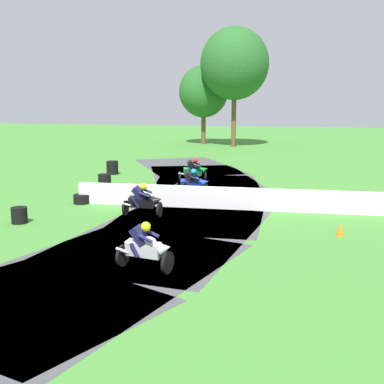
{
  "coord_description": "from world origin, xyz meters",
  "views": [
    {
      "loc": [
        3.98,
        -20.4,
        4.61
      ],
      "look_at": [
        -0.01,
        -1.24,
        0.9
      ],
      "focal_mm": 47.1,
      "sensor_mm": 36.0,
      "label": 1
    }
  ],
  "objects_px": {
    "tire_stack_extra_a": "(112,168)",
    "traffic_cone": "(340,230)",
    "motorcycle_trailing_blue": "(193,183)",
    "motorcycle_fourth_green": "(194,170)",
    "tire_stack_mid_b": "(82,199)",
    "tire_stack_far": "(105,180)",
    "tire_stack_mid_a": "(19,215)",
    "motorcycle_lead_white": "(146,247)",
    "motorcycle_chase_black": "(143,201)"
  },
  "relations": [
    {
      "from": "tire_stack_extra_a",
      "to": "motorcycle_trailing_blue",
      "type": "bearing_deg",
      "value": -42.59
    },
    {
      "from": "tire_stack_mid_b",
      "to": "tire_stack_far",
      "type": "distance_m",
      "value": 4.59
    },
    {
      "from": "tire_stack_mid_a",
      "to": "motorcycle_trailing_blue",
      "type": "bearing_deg",
      "value": 50.82
    },
    {
      "from": "motorcycle_trailing_blue",
      "to": "tire_stack_extra_a",
      "type": "height_order",
      "value": "motorcycle_trailing_blue"
    },
    {
      "from": "motorcycle_trailing_blue",
      "to": "tire_stack_mid_b",
      "type": "bearing_deg",
      "value": -148.81
    },
    {
      "from": "motorcycle_fourth_green",
      "to": "tire_stack_far",
      "type": "relative_size",
      "value": 2.56
    },
    {
      "from": "tire_stack_far",
      "to": "motorcycle_trailing_blue",
      "type": "bearing_deg",
      "value": -19.79
    },
    {
      "from": "tire_stack_mid_b",
      "to": "tire_stack_extra_a",
      "type": "height_order",
      "value": "tire_stack_extra_a"
    },
    {
      "from": "tire_stack_mid_b",
      "to": "traffic_cone",
      "type": "height_order",
      "value": "traffic_cone"
    },
    {
      "from": "motorcycle_chase_black",
      "to": "motorcycle_fourth_green",
      "type": "xyz_separation_m",
      "value": [
        0.29,
        8.44,
        -0.01
      ]
    },
    {
      "from": "motorcycle_fourth_green",
      "to": "traffic_cone",
      "type": "relative_size",
      "value": 3.94
    },
    {
      "from": "motorcycle_lead_white",
      "to": "traffic_cone",
      "type": "height_order",
      "value": "motorcycle_lead_white"
    },
    {
      "from": "motorcycle_lead_white",
      "to": "tire_stack_extra_a",
      "type": "xyz_separation_m",
      "value": [
        -7.01,
        16.09,
        -0.26
      ]
    },
    {
      "from": "motorcycle_fourth_green",
      "to": "traffic_cone",
      "type": "bearing_deg",
      "value": -54.28
    },
    {
      "from": "motorcycle_fourth_green",
      "to": "tire_stack_far",
      "type": "bearing_deg",
      "value": -154.7
    },
    {
      "from": "motorcycle_chase_black",
      "to": "tire_stack_far",
      "type": "height_order",
      "value": "motorcycle_chase_black"
    },
    {
      "from": "motorcycle_fourth_green",
      "to": "tire_stack_far",
      "type": "distance_m",
      "value": 4.88
    },
    {
      "from": "tire_stack_mid_b",
      "to": "tire_stack_extra_a",
      "type": "distance_m",
      "value": 8.5
    },
    {
      "from": "tire_stack_mid_a",
      "to": "traffic_cone",
      "type": "distance_m",
      "value": 11.51
    },
    {
      "from": "motorcycle_fourth_green",
      "to": "tire_stack_mid_b",
      "type": "relative_size",
      "value": 2.42
    },
    {
      "from": "motorcycle_fourth_green",
      "to": "motorcycle_chase_black",
      "type": "bearing_deg",
      "value": -91.99
    },
    {
      "from": "tire_stack_far",
      "to": "tire_stack_extra_a",
      "type": "bearing_deg",
      "value": 104.66
    },
    {
      "from": "tire_stack_mid_b",
      "to": "traffic_cone",
      "type": "relative_size",
      "value": 1.63
    },
    {
      "from": "motorcycle_lead_white",
      "to": "tire_stack_mid_a",
      "type": "xyz_separation_m",
      "value": [
        -6.11,
        4.02,
        -0.36
      ]
    },
    {
      "from": "motorcycle_lead_white",
      "to": "motorcycle_trailing_blue",
      "type": "bearing_deg",
      "value": 94.77
    },
    {
      "from": "motorcycle_trailing_blue",
      "to": "motorcycle_fourth_green",
      "type": "height_order",
      "value": "motorcycle_fourth_green"
    },
    {
      "from": "motorcycle_chase_black",
      "to": "tire_stack_far",
      "type": "distance_m",
      "value": 7.58
    },
    {
      "from": "traffic_cone",
      "to": "tire_stack_mid_a",
      "type": "bearing_deg",
      "value": -176.97
    },
    {
      "from": "motorcycle_fourth_green",
      "to": "tire_stack_extra_a",
      "type": "bearing_deg",
      "value": 162.4
    },
    {
      "from": "motorcycle_lead_white",
      "to": "tire_stack_extra_a",
      "type": "relative_size",
      "value": 2.13
    },
    {
      "from": "tire_stack_far",
      "to": "tire_stack_extra_a",
      "type": "distance_m",
      "value": 3.92
    },
    {
      "from": "motorcycle_trailing_blue",
      "to": "tire_stack_extra_a",
      "type": "distance_m",
      "value": 8.35
    },
    {
      "from": "tire_stack_extra_a",
      "to": "tire_stack_mid_a",
      "type": "bearing_deg",
      "value": -85.71
    },
    {
      "from": "tire_stack_mid_a",
      "to": "traffic_cone",
      "type": "xyz_separation_m",
      "value": [
        11.5,
        0.61,
        -0.08
      ]
    },
    {
      "from": "traffic_cone",
      "to": "motorcycle_trailing_blue",
      "type": "bearing_deg",
      "value": 137.12
    },
    {
      "from": "motorcycle_fourth_green",
      "to": "tire_stack_extra_a",
      "type": "height_order",
      "value": "motorcycle_fourth_green"
    },
    {
      "from": "motorcycle_chase_black",
      "to": "tire_stack_mid_b",
      "type": "height_order",
      "value": "motorcycle_chase_black"
    },
    {
      "from": "motorcycle_fourth_green",
      "to": "tire_stack_mid_a",
      "type": "relative_size",
      "value": 2.89
    },
    {
      "from": "motorcycle_fourth_green",
      "to": "tire_stack_far",
      "type": "xyz_separation_m",
      "value": [
        -4.4,
        -2.08,
        -0.34
      ]
    },
    {
      "from": "motorcycle_trailing_blue",
      "to": "traffic_cone",
      "type": "distance_m",
      "value": 8.56
    },
    {
      "from": "motorcycle_chase_black",
      "to": "traffic_cone",
      "type": "distance_m",
      "value": 7.43
    },
    {
      "from": "motorcycle_chase_black",
      "to": "tire_stack_mid_a",
      "type": "height_order",
      "value": "motorcycle_chase_black"
    },
    {
      "from": "tire_stack_mid_b",
      "to": "tire_stack_mid_a",
      "type": "bearing_deg",
      "value": -102.12
    },
    {
      "from": "tire_stack_mid_b",
      "to": "tire_stack_extra_a",
      "type": "xyz_separation_m",
      "value": [
        -1.71,
        8.33,
        0.2
      ]
    },
    {
      "from": "tire_stack_far",
      "to": "motorcycle_lead_white",
      "type": "bearing_deg",
      "value": -63.92
    },
    {
      "from": "tire_stack_mid_a",
      "to": "tire_stack_mid_b",
      "type": "bearing_deg",
      "value": 77.88
    },
    {
      "from": "tire_stack_extra_a",
      "to": "traffic_cone",
      "type": "relative_size",
      "value": 1.82
    },
    {
      "from": "tire_stack_mid_b",
      "to": "motorcycle_chase_black",
      "type": "bearing_deg",
      "value": -28.31
    },
    {
      "from": "motorcycle_trailing_blue",
      "to": "motorcycle_fourth_green",
      "type": "relative_size",
      "value": 0.97
    },
    {
      "from": "motorcycle_chase_black",
      "to": "motorcycle_fourth_green",
      "type": "relative_size",
      "value": 0.97
    }
  ]
}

